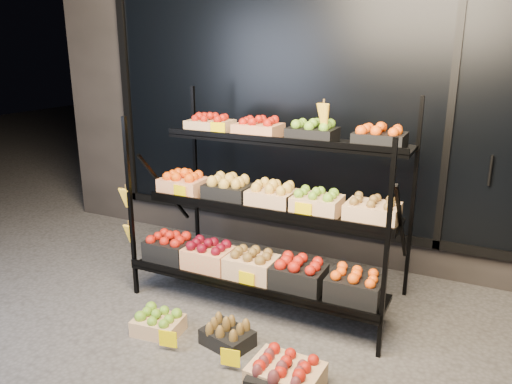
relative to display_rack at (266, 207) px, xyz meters
The scene contains 9 objects.
ground 0.99m from the display_rack, 88.84° to the right, with size 24.00×24.00×0.00m, color #514F4C.
building 2.21m from the display_rack, 89.64° to the left, with size 6.00×2.08×3.50m.
display_rack is the anchor object (origin of this frame).
tag_floor_a 1.27m from the display_rack, 105.10° to the right, with size 0.13×0.01×0.12m, color #EBCA00.
tag_floor_b 1.25m from the display_rack, 77.81° to the right, with size 0.13×0.01×0.12m, color #EBCA00.
floor_crate_left 1.19m from the display_rack, 119.72° to the right, with size 0.37×0.29×0.18m.
floor_crate_midleft 1.03m from the display_rack, 85.77° to the right, with size 0.39×0.32×0.18m.
floor_crate_midright 1.34m from the display_rack, 58.90° to the right, with size 0.44×0.33×0.21m.
floor_crate_right 1.38m from the display_rack, 60.57° to the right, with size 0.42×0.33×0.20m.
Camera 1 is at (1.56, -2.81, 2.02)m, focal length 35.00 mm.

